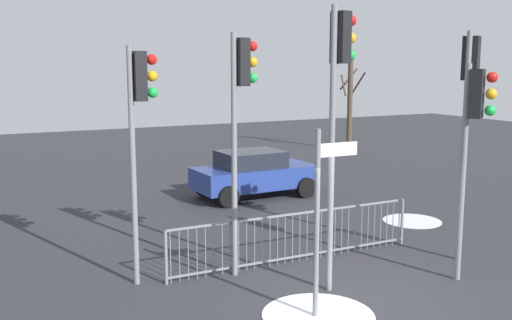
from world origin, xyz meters
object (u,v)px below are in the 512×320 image
at_px(traffic_light_rear_left, 240,100).
at_px(traffic_light_foreground_right, 468,94).
at_px(traffic_light_mid_left, 338,86).
at_px(bare_tree_centre, 350,97).
at_px(direction_sign_post, 320,213).
at_px(car_blue_trailing, 254,173).
at_px(traffic_light_mid_right, 474,124).
at_px(traffic_light_foreground_left, 139,112).

bearing_deg(traffic_light_rear_left, traffic_light_foreground_right, 69.56).
bearing_deg(traffic_light_rear_left, traffic_light_mid_left, 33.56).
xyz_separation_m(traffic_light_foreground_right, bare_tree_centre, (7.51, 14.50, -0.97)).
bearing_deg(direction_sign_post, bare_tree_centre, 53.43).
height_order(traffic_light_mid_left, bare_tree_centre, bare_tree_centre).
relative_size(traffic_light_rear_left, traffic_light_foreground_right, 0.98).
height_order(traffic_light_rear_left, car_blue_trailing, traffic_light_rear_left).
relative_size(traffic_light_foreground_right, bare_tree_centre, 0.90).
distance_m(traffic_light_rear_left, car_blue_trailing, 7.40).
xyz_separation_m(traffic_light_mid_left, direction_sign_post, (-0.93, -0.90, -2.00)).
xyz_separation_m(direction_sign_post, car_blue_trailing, (3.06, 8.44, -0.98)).
distance_m(traffic_light_mid_right, bare_tree_centre, 17.74).
distance_m(traffic_light_rear_left, traffic_light_mid_left, 1.95).
xyz_separation_m(traffic_light_foreground_left, traffic_light_foreground_right, (6.50, -1.65, 0.24)).
distance_m(traffic_light_foreground_left, car_blue_trailing, 8.07).
height_order(traffic_light_foreground_right, bare_tree_centre, bare_tree_centre).
xyz_separation_m(traffic_light_foreground_left, traffic_light_mid_left, (3.08, -1.90, 0.48)).
xyz_separation_m(traffic_light_mid_right, traffic_light_mid_left, (-2.47, 0.83, 0.71)).
xyz_separation_m(traffic_light_mid_right, traffic_light_foreground_right, (0.96, 1.08, 0.47)).
distance_m(traffic_light_rear_left, traffic_light_foreground_left, 1.92).
bearing_deg(traffic_light_foreground_left, traffic_light_rear_left, 75.85).
height_order(traffic_light_foreground_left, bare_tree_centre, bare_tree_centre).
distance_m(traffic_light_mid_right, direction_sign_post, 3.64).
bearing_deg(direction_sign_post, traffic_light_foreground_left, 128.09).
relative_size(traffic_light_mid_right, direction_sign_post, 1.33).
relative_size(traffic_light_mid_right, traffic_light_mid_left, 0.81).
bearing_deg(traffic_light_foreground_right, bare_tree_centre, 124.81).
distance_m(traffic_light_foreground_right, car_blue_trailing, 7.90).
distance_m(direction_sign_post, car_blue_trailing, 9.03).
bearing_deg(traffic_light_mid_left, car_blue_trailing, 153.30).
relative_size(traffic_light_foreground_left, traffic_light_mid_left, 0.87).
xyz_separation_m(traffic_light_rear_left, car_blue_trailing, (3.34, 6.04, -2.69)).
relative_size(traffic_light_rear_left, direction_sign_post, 1.51).
height_order(traffic_light_foreground_left, traffic_light_foreground_right, traffic_light_foreground_right).
bearing_deg(bare_tree_centre, traffic_light_rear_left, -132.52).
bearing_deg(traffic_light_foreground_right, traffic_light_foreground_left, -132.06).
xyz_separation_m(traffic_light_mid_left, bare_tree_centre, (10.94, 14.75, -1.21)).
xyz_separation_m(traffic_light_rear_left, direction_sign_post, (0.28, -2.40, -1.71)).
bearing_deg(traffic_light_mid_left, traffic_light_foreground_right, 83.19).
bearing_deg(car_blue_trailing, traffic_light_mid_right, -89.55).
distance_m(traffic_light_foreground_right, bare_tree_centre, 16.36).
bearing_deg(traffic_light_mid_left, direction_sign_post, -56.92).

